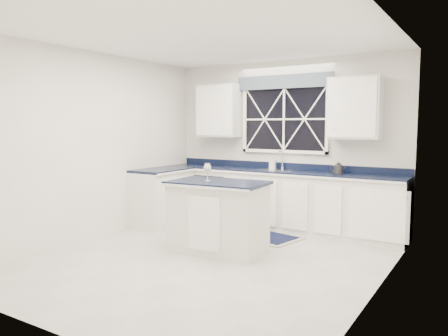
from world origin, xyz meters
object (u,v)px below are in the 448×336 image
Objects in this scene: dishwasher at (219,197)px; island at (218,216)px; kettle at (338,168)px; soap_bottle at (273,163)px; faucet at (282,159)px; wine_glass at (207,169)px.

dishwasher is 1.89m from island.
soap_bottle is at bearing 179.32° from kettle.
kettle is at bearing -7.94° from faucet.
island is 2.05m from kettle.
kettle is (2.07, 0.06, 0.61)m from dishwasher.
soap_bottle reaches higher than kettle.
faucet reaches higher than kettle.
island is at bearing -88.06° from soap_bottle.
wine_glass is at bearing -120.67° from kettle.
faucet reaches higher than wine_glass.
dishwasher is 3.38× the size of kettle.
island is at bearing 19.13° from wine_glass.
kettle is (0.97, -0.14, -0.08)m from faucet.
island is (1.01, -1.60, 0.06)m from dishwasher.
wine_glass is 1.80m from soap_bottle.
dishwasher is 1.15m from soap_bottle.
soap_bottle is at bearing -166.17° from faucet.
island is 1.85m from soap_bottle.
dishwasher is 1.99m from wine_glass.
faucet is at bearing 83.20° from island.
soap_bottle is (0.07, 1.80, -0.05)m from wine_glass.
soap_bottle is (-0.06, 1.76, 0.58)m from island.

